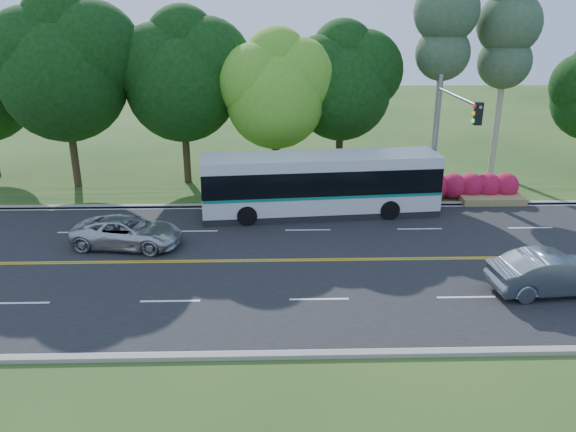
{
  "coord_description": "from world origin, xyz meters",
  "views": [
    {
      "loc": [
        -2.16,
        -21.93,
        10.05
      ],
      "look_at": [
        -1.51,
        2.0,
        1.3
      ],
      "focal_mm": 35.0,
      "sensor_mm": 36.0,
      "label": 1
    }
  ],
  "objects_px": {
    "traffic_signal": "(448,127)",
    "transit_bus": "(320,185)",
    "suv": "(128,232)",
    "sedan": "(554,273)"
  },
  "relations": [
    {
      "from": "traffic_signal",
      "to": "transit_bus",
      "type": "height_order",
      "value": "traffic_signal"
    },
    {
      "from": "traffic_signal",
      "to": "transit_bus",
      "type": "distance_m",
      "value": 6.97
    },
    {
      "from": "suv",
      "to": "transit_bus",
      "type": "bearing_deg",
      "value": -57.08
    },
    {
      "from": "sedan",
      "to": "traffic_signal",
      "type": "bearing_deg",
      "value": 6.51
    },
    {
      "from": "sedan",
      "to": "suv",
      "type": "relative_size",
      "value": 0.99
    },
    {
      "from": "transit_bus",
      "to": "sedan",
      "type": "distance_m",
      "value": 12.1
    },
    {
      "from": "transit_bus",
      "to": "suv",
      "type": "relative_size",
      "value": 2.53
    },
    {
      "from": "sedan",
      "to": "transit_bus",
      "type": "bearing_deg",
      "value": 36.36
    },
    {
      "from": "sedan",
      "to": "suv",
      "type": "height_order",
      "value": "sedan"
    },
    {
      "from": "suv",
      "to": "sedan",
      "type": "bearing_deg",
      "value": -97.28
    }
  ]
}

